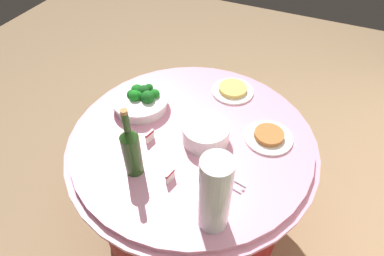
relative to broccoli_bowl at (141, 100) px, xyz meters
The scene contains 11 objects.
ground_plane 0.85m from the broccoli_bowl, 75.70° to the left, with size 6.00×6.00×0.00m, color #9E7F5B.
buffet_table 0.52m from the broccoli_bowl, 75.70° to the left, with size 1.16×1.16×0.74m.
broccoli_bowl is the anchor object (origin of this frame).
plate_stack 0.39m from the broccoli_bowl, 78.81° to the left, with size 0.21×0.21×0.09m.
wine_bottle 0.41m from the broccoli_bowl, 26.52° to the left, with size 0.07×0.07×0.34m.
decorative_fruit_vase 0.72m from the broccoli_bowl, 51.65° to the left, with size 0.11×0.11×0.34m.
serving_tongs 0.61m from the broccoli_bowl, 65.15° to the left, with size 0.08×0.17×0.01m.
food_plate_noodles 0.48m from the broccoli_bowl, 128.45° to the left, with size 0.22×0.22×0.03m.
food_plate_peanuts 0.64m from the broccoli_bowl, 94.22° to the left, with size 0.22×0.22×0.04m.
label_placard_front 0.24m from the broccoli_bowl, 39.46° to the left, with size 0.05×0.02×0.05m.
label_placard_mid 0.48m from the broccoli_bowl, 44.26° to the left, with size 0.05×0.02×0.05m.
Camera 1 is at (0.95, 0.43, 1.83)m, focal length 30.70 mm.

